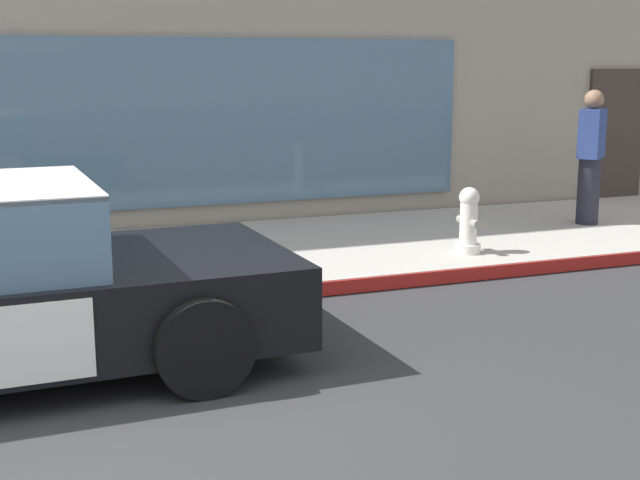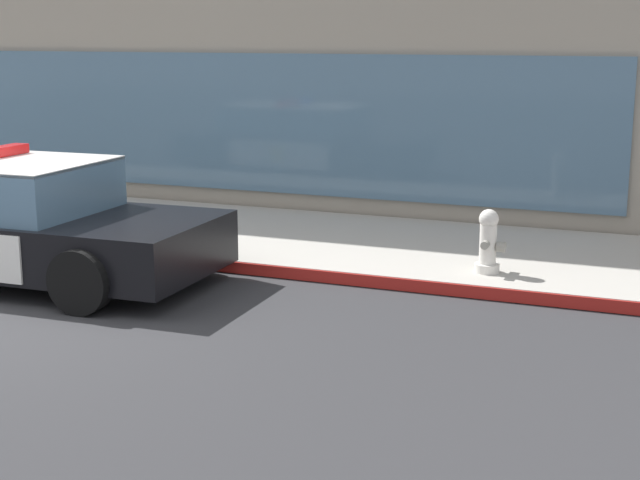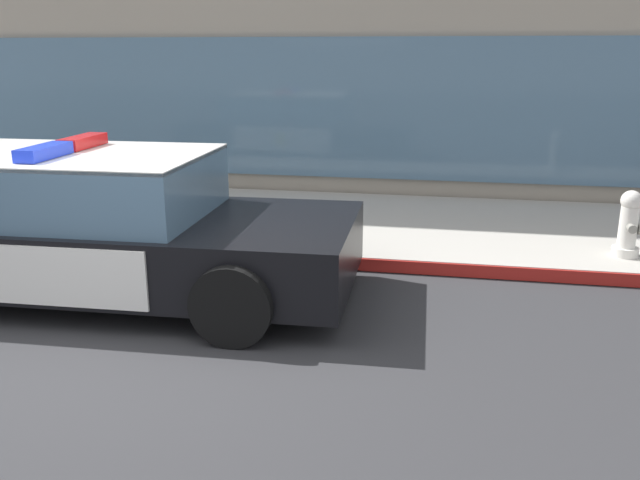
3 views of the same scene
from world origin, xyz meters
name	(u,v)px [view 2 (image 2 of 3)]	position (x,y,z in m)	size (l,w,h in m)	color
ground	(12,309)	(0.00, 0.00, 0.00)	(48.00, 48.00, 0.00)	#303033
sidewalk	(195,231)	(0.00, 3.84, 0.07)	(48.00, 3.31, 0.15)	#B2ADA3
curb_red_paint	(129,257)	(0.00, 2.17, 0.08)	(28.80, 0.04, 0.14)	maroon
police_cruiser	(0,220)	(-0.97, 1.03, 0.68)	(5.10, 2.25, 1.49)	black
fire_hydrant	(488,242)	(4.37, 2.78, 0.50)	(0.34, 0.39, 0.73)	silver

